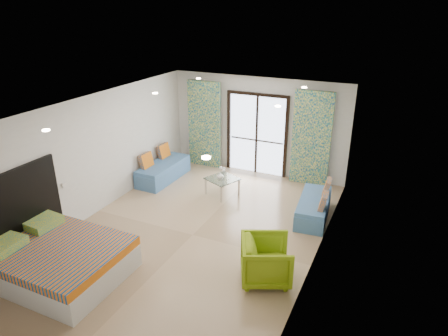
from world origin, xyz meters
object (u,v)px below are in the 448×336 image
at_px(daybed_left, 163,170).
at_px(daybed_right, 314,207).
at_px(bed, 59,260).
at_px(armchair, 266,258).
at_px(coffee_table, 222,180).

height_order(daybed_left, daybed_right, daybed_left).
xyz_separation_m(bed, armchair, (3.34, 1.43, 0.12)).
bearing_deg(armchair, daybed_right, -29.90).
bearing_deg(bed, armchair, 23.21).
xyz_separation_m(coffee_table, armchair, (2.10, -2.69, 0.03)).
relative_size(daybed_right, coffee_table, 1.87).
height_order(bed, coffee_table, coffee_table).
bearing_deg(bed, coffee_table, 73.26).
distance_m(daybed_left, armchair, 4.91).
bearing_deg(armchair, bed, 89.00).
xyz_separation_m(daybed_left, armchair, (3.98, -2.87, 0.16)).
relative_size(bed, daybed_right, 1.30).
height_order(daybed_right, armchair, armchair).
bearing_deg(daybed_right, armchair, -101.34).
height_order(bed, daybed_right, daybed_right).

